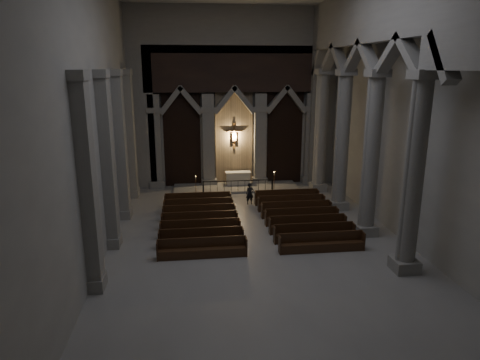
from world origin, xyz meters
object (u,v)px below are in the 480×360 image
at_px(altar_rail, 238,185).
at_px(pews, 251,221).
at_px(worshipper, 250,194).
at_px(candle_stand_right, 274,186).
at_px(altar, 238,178).
at_px(candle_stand_left, 196,190).

bearing_deg(altar_rail, pews, -90.00).
relative_size(pews, worshipper, 7.08).
distance_m(candle_stand_right, worshipper, 3.27).
height_order(altar, pews, altar).
height_order(altar, candle_stand_left, candle_stand_left).
bearing_deg(worshipper, candle_stand_left, 138.20).
height_order(altar_rail, candle_stand_left, candle_stand_left).
distance_m(candle_stand_left, candle_stand_right, 5.24).
bearing_deg(worshipper, altar, 87.63).
height_order(altar, worshipper, worshipper).
xyz_separation_m(candle_stand_left, pews, (2.78, -6.08, -0.06)).
bearing_deg(altar_rail, altar, 83.32).
bearing_deg(altar, altar_rail, -96.68).
bearing_deg(worshipper, altar_rail, 95.01).
relative_size(altar, pews, 0.19).
relative_size(altar_rail, candle_stand_right, 3.44).
xyz_separation_m(pews, worshipper, (0.45, 3.74, 0.37)).
relative_size(candle_stand_left, pews, 0.14).
xyz_separation_m(altar, pews, (-0.20, -7.85, -0.32)).
bearing_deg(altar_rail, worshipper, -79.20).
height_order(altar, candle_stand_right, candle_stand_right).
height_order(altar_rail, candle_stand_right, candle_stand_right).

